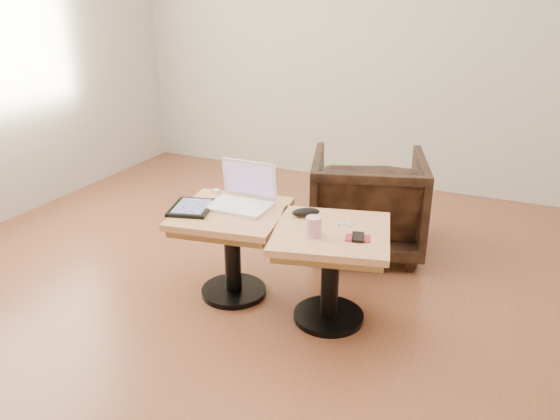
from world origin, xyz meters
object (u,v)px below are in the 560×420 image
at_px(armchair, 367,203).
at_px(side_table_right, 331,253).
at_px(laptop, 242,197).
at_px(side_table_left, 232,232).
at_px(striped_cup, 314,227).

bearing_deg(armchair, side_table_right, 77.13).
distance_m(laptop, armchair, 0.94).
bearing_deg(laptop, side_table_left, -104.75).
relative_size(side_table_right, laptop, 2.08).
bearing_deg(striped_cup, side_table_right, 59.80).
xyz_separation_m(side_table_left, armchair, (0.50, 0.86, -0.06)).
bearing_deg(side_table_right, side_table_left, 164.34).
bearing_deg(striped_cup, laptop, 157.17).
relative_size(side_table_left, striped_cup, 6.62).
height_order(side_table_right, striped_cup, striped_cup).
height_order(laptop, striped_cup, laptop).
relative_size(side_table_right, armchair, 0.94).
bearing_deg(side_table_left, side_table_right, -10.66).
bearing_deg(side_table_right, armchair, 80.50).
relative_size(laptop, striped_cup, 3.37).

